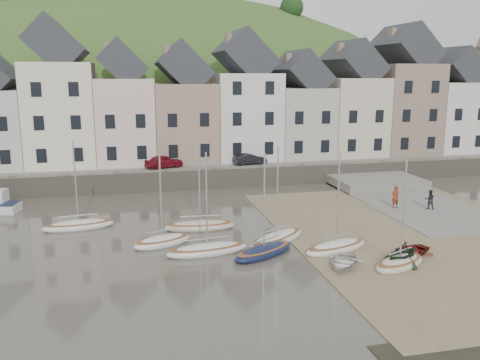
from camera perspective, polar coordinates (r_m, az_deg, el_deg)
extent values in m
plane|color=#494539|center=(31.10, 2.48, -7.68)|extent=(160.00, 160.00, 0.00)
cube|color=#365923|center=(61.50, -5.40, 2.88)|extent=(90.00, 30.00, 1.50)
cube|color=slate|center=(50.15, -3.68, 1.75)|extent=(70.00, 7.00, 0.10)
cube|color=slate|center=(46.88, -2.99, 0.23)|extent=(70.00, 1.20, 1.80)
cube|color=#746346|center=(35.49, 19.97, -5.85)|extent=(18.00, 26.00, 0.06)
cube|color=slate|center=(44.05, 18.79, -2.31)|extent=(8.00, 18.00, 0.12)
ellipsoid|color=#365923|center=(92.75, -10.54, -6.05)|extent=(134.40, 84.00, 84.00)
cylinder|color=#382619|center=(77.90, -24.34, 16.55)|extent=(0.50, 0.50, 3.00)
cylinder|color=#382619|center=(80.57, -13.53, 17.08)|extent=(0.50, 0.50, 3.00)
sphere|color=#213D19|center=(80.85, -13.62, 18.84)|extent=(3.60, 3.60, 3.60)
cylinder|color=#382619|center=(79.79, -2.96, 17.43)|extent=(0.50, 0.50, 3.00)
sphere|color=#213D19|center=(80.06, -2.98, 19.21)|extent=(3.60, 3.60, 3.60)
cylinder|color=#382619|center=(81.76, 5.88, 17.26)|extent=(0.50, 0.50, 3.00)
sphere|color=#213D19|center=(82.03, 5.92, 18.99)|extent=(3.60, 3.60, 3.60)
cube|color=beige|center=(52.73, -19.59, 7.02)|extent=(6.40, 8.00, 10.00)
cube|color=gray|center=(52.96, -22.03, 15.79)|extent=(0.60, 0.90, 1.40)
cube|color=beige|center=(52.44, -12.93, 6.56)|extent=(5.60, 8.00, 8.50)
cube|color=gray|center=(52.30, -14.88, 14.21)|extent=(0.60, 0.90, 1.40)
cube|color=gray|center=(52.79, -6.41, 6.55)|extent=(6.20, 8.00, 8.00)
cube|color=gray|center=(52.45, -8.33, 14.26)|extent=(0.60, 0.90, 1.40)
cube|color=silver|center=(53.85, 0.47, 7.26)|extent=(6.60, 8.00, 9.00)
cube|color=gray|center=(53.41, -1.30, 15.62)|extent=(0.60, 0.90, 1.40)
cube|color=#AFABA0|center=(55.68, 6.78, 6.56)|extent=(5.80, 8.00, 7.50)
cube|color=gray|center=(54.99, 5.49, 13.49)|extent=(0.60, 0.90, 1.40)
cube|color=beige|center=(57.90, 12.39, 7.07)|extent=(6.00, 8.00, 8.50)
cube|color=gray|center=(57.14, 11.33, 14.36)|extent=(0.60, 0.90, 1.40)
cube|color=gray|center=(60.76, 17.82, 7.71)|extent=(6.40, 8.00, 10.00)
cube|color=gray|center=(59.98, 16.97, 15.59)|extent=(0.60, 0.90, 1.40)
cube|color=silver|center=(64.17, 22.53, 6.68)|extent=(5.80, 8.00, 8.00)
cube|color=gray|center=(63.18, 21.95, 12.95)|extent=(0.60, 0.90, 1.40)
ellipsoid|color=silver|center=(36.35, -17.92, -5.00)|extent=(4.94, 2.15, 0.84)
ellipsoid|color=brown|center=(36.29, -17.94, -4.67)|extent=(4.55, 1.96, 0.20)
cylinder|color=#B2B5B7|center=(35.60, -18.24, -0.22)|extent=(0.10, 0.10, 5.60)
cylinder|color=#B2B5B7|center=(36.14, -17.99, -3.86)|extent=(2.61, 0.45, 0.08)
ellipsoid|color=silver|center=(31.77, -8.85, -7.00)|extent=(4.07, 2.77, 0.84)
ellipsoid|color=brown|center=(31.70, -8.86, -6.63)|extent=(3.73, 2.53, 0.20)
cylinder|color=#B2B5B7|center=(30.90, -9.04, -1.56)|extent=(0.10, 0.10, 5.60)
cylinder|color=#B2B5B7|center=(31.53, -8.89, -5.72)|extent=(1.97, 0.83, 0.08)
ellipsoid|color=beige|center=(34.60, -4.59, -5.30)|extent=(4.91, 1.77, 0.84)
ellipsoid|color=brown|center=(34.53, -4.59, -4.95)|extent=(4.52, 1.61, 0.20)
cylinder|color=#B2B5B7|center=(33.81, -4.67, -0.27)|extent=(0.10, 0.10, 5.60)
cylinder|color=#B2B5B7|center=(34.38, -4.61, -4.10)|extent=(2.66, 0.23, 0.08)
ellipsoid|color=silver|center=(30.04, -3.74, -8.01)|extent=(5.15, 2.10, 0.84)
ellipsoid|color=brown|center=(29.97, -3.75, -7.62)|extent=(4.73, 1.91, 0.20)
cylinder|color=#B2B5B7|center=(29.12, -3.83, -2.27)|extent=(0.10, 0.10, 5.60)
cylinder|color=#B2B5B7|center=(29.79, -3.76, -6.66)|extent=(2.74, 0.42, 0.08)
ellipsoid|color=silver|center=(31.98, 4.20, -6.76)|extent=(4.94, 4.14, 0.84)
ellipsoid|color=brown|center=(31.91, 4.20, -6.38)|extent=(4.53, 3.79, 0.20)
cylinder|color=#B2B5B7|center=(31.12, 4.28, -1.35)|extent=(0.10, 0.10, 5.60)
cylinder|color=#B2B5B7|center=(31.75, 4.22, -5.48)|extent=(2.28, 1.67, 0.08)
ellipsoid|color=#121A3A|center=(29.74, 2.72, -8.21)|extent=(4.59, 3.52, 0.84)
ellipsoid|color=brown|center=(29.67, 2.72, -7.81)|extent=(4.21, 3.22, 0.20)
cylinder|color=#B2B5B7|center=(28.82, 2.78, -2.42)|extent=(0.10, 0.10, 5.60)
cylinder|color=#B2B5B7|center=(29.49, 2.73, -6.84)|extent=(2.15, 1.29, 0.08)
ellipsoid|color=silver|center=(30.96, 10.89, -7.60)|extent=(4.74, 2.87, 0.84)
ellipsoid|color=brown|center=(30.89, 10.91, -7.21)|extent=(4.35, 2.62, 0.20)
cylinder|color=#B2B5B7|center=(30.07, 11.12, -2.02)|extent=(0.10, 0.10, 5.60)
cylinder|color=#B2B5B7|center=(30.72, 10.94, -6.28)|extent=(2.37, 0.87, 0.08)
ellipsoid|color=beige|center=(29.34, 17.74, -9.09)|extent=(3.99, 2.91, 0.84)
ellipsoid|color=brown|center=(29.26, 17.76, -8.68)|extent=(3.66, 2.66, 0.20)
cylinder|color=#B2B5B7|center=(28.40, 18.13, -3.23)|extent=(0.10, 0.10, 5.60)
cylinder|color=#B2B5B7|center=(29.08, 17.83, -7.71)|extent=(1.88, 0.92, 0.08)
imported|color=silver|center=(28.40, 11.70, -9.14)|extent=(3.24, 3.42, 0.58)
imported|color=black|center=(29.54, 18.05, -7.91)|extent=(3.13, 2.98, 1.29)
imported|color=maroon|center=(31.13, 18.72, -7.64)|extent=(3.24, 2.75, 0.57)
imported|color=maroon|center=(41.11, 17.27, -1.83)|extent=(0.70, 0.50, 1.79)
imported|color=#232227|center=(41.70, 20.81, -2.08)|extent=(0.90, 0.80, 1.52)
imported|color=maroon|center=(48.55, -8.66, 2.11)|extent=(3.96, 2.62, 1.25)
imported|color=black|center=(49.88, 1.12, 2.42)|extent=(3.46, 1.64, 1.10)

